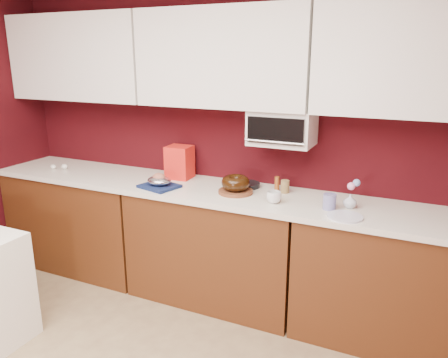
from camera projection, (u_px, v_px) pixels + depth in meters
wall_back at (233, 137)px, 3.45m from camera, size 4.00×0.02×2.50m
base_cabinet_left at (84, 220)px, 3.95m from camera, size 1.31×0.58×0.86m
base_cabinet_center at (216, 247)px, 3.41m from camera, size 1.31×0.58×0.86m
base_cabinet_right at (398, 283)px, 2.87m from camera, size 1.31×0.58×0.86m
countertop at (216, 192)px, 3.28m from camera, size 4.00×0.62×0.04m
upper_cabinet_left at (81, 58)px, 3.69m from camera, size 1.31×0.33×0.70m
upper_cabinet_center at (224, 58)px, 3.15m from camera, size 1.31×0.33×0.70m
upper_cabinet_right at (426, 59)px, 2.61m from camera, size 1.31×0.33×0.70m
toaster_oven at (282, 127)px, 3.11m from camera, size 0.45×0.30×0.25m
toaster_oven_door at (275, 131)px, 2.97m from camera, size 0.40×0.02×0.18m
toaster_oven_handle at (274, 142)px, 2.98m from camera, size 0.42×0.02×0.02m
cake_base at (236, 192)px, 3.19m from camera, size 0.28×0.28×0.02m
bundt_cake at (236, 183)px, 3.17m from camera, size 0.22×0.22×0.08m
navy_towel at (159, 186)px, 3.32m from camera, size 0.32×0.29×0.02m
foil_ham_nest at (159, 181)px, 3.31m from camera, size 0.23×0.21×0.07m
roasted_ham at (159, 177)px, 3.30m from camera, size 0.12×0.11×0.07m
pandoro_box at (180, 162)px, 3.55m from camera, size 0.20×0.19×0.27m
dark_pan at (247, 185)px, 3.33m from camera, size 0.24×0.24×0.03m
coffee_mug at (274, 196)px, 2.96m from camera, size 0.12×0.12×0.10m
blue_jar at (330, 202)px, 2.84m from camera, size 0.11×0.11×0.10m
flower_vase at (350, 200)px, 2.87m from camera, size 0.08×0.08×0.11m
flower_pink at (351, 186)px, 2.84m from camera, size 0.05×0.05×0.05m
flower_blue at (357, 183)px, 2.84m from camera, size 0.05×0.05×0.05m
china_plate at (345, 217)px, 2.71m from camera, size 0.29×0.29×0.01m
amber_bottle at (277, 184)px, 3.23m from camera, size 0.04×0.04×0.11m
paper_cup at (285, 187)px, 3.19m from camera, size 0.07×0.07×0.09m
egg_left at (53, 167)px, 3.86m from camera, size 0.06×0.05×0.04m
egg_right at (64, 167)px, 3.85m from camera, size 0.07×0.06×0.05m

